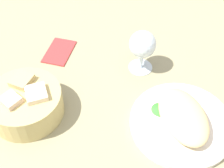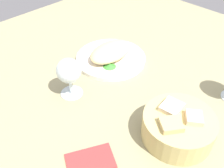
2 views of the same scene
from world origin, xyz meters
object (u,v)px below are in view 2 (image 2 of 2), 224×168
object	(u,v)px
plate	(111,58)
folded_napkin	(90,160)
bread_basket	(178,126)
wine_glass_near	(69,72)

from	to	relation	value
plate	folded_napkin	distance (cm)	40.97
folded_napkin	bread_basket	bearing A→B (deg)	1.84
bread_basket	folded_napkin	size ratio (longest dim) A/B	1.62
bread_basket	folded_napkin	world-z (taller)	bread_basket
plate	wine_glass_near	bearing A→B (deg)	11.02
bread_basket	wine_glass_near	bearing A→B (deg)	-74.34
plate	bread_basket	xyz separation A→B (cm)	(11.87, 35.19, 2.94)
bread_basket	folded_napkin	bearing A→B (deg)	-25.63
wine_glass_near	folded_napkin	xyz separation A→B (cm)	(11.46, 21.49, -7.62)
plate	wine_glass_near	distance (cm)	22.24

